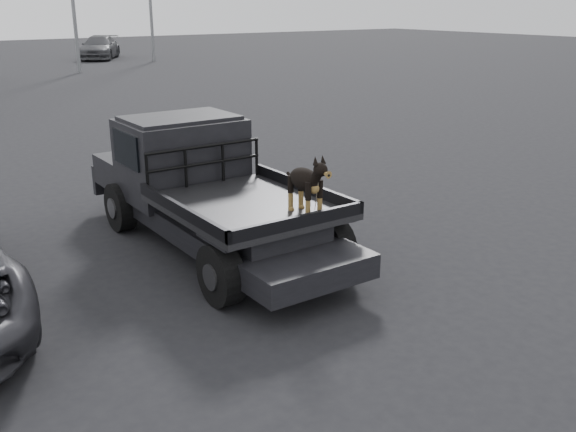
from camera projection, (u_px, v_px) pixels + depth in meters
ground at (247, 301)px, 7.71m from camera, size 120.00×120.00×0.00m
flatbed_ute at (213, 217)px, 9.27m from camera, size 2.00×5.40×0.92m
ute_cab at (181, 145)px, 9.72m from camera, size 1.72×1.30×0.88m
headache_rack at (205, 165)px, 9.19m from camera, size 1.80×0.08×0.55m
dog at (305, 184)px, 7.88m from camera, size 0.32×0.60×0.74m
distant_car_b at (99, 48)px, 40.21m from camera, size 4.09×5.14×1.39m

